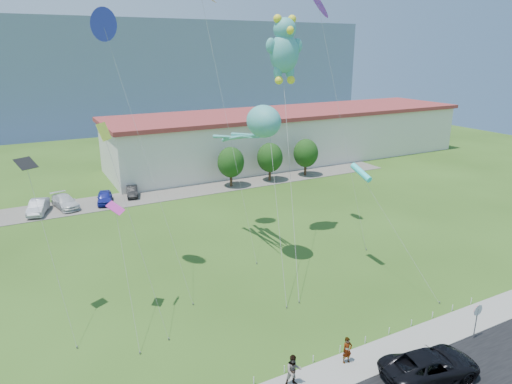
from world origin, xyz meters
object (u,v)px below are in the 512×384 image
stop_sign (477,313)px  parked_car_black (132,191)px  pedestrian_left (347,350)px  parked_car_blue (105,197)px  suv (430,366)px  parked_car_silver (38,207)px  parked_car_white (65,202)px  teddy_bear_kite (284,48)px  warehouse (292,135)px  octopus_kite (256,128)px  pedestrian_right (293,371)px

stop_sign → parked_car_black: stop_sign is taller
stop_sign → pedestrian_left: stop_sign is taller
stop_sign → pedestrian_left: size_ratio=1.49×
stop_sign → parked_car_blue: stop_sign is taller
suv → pedestrian_left: 4.62m
pedestrian_left → parked_car_silver: (-14.48, 36.86, -0.10)m
parked_car_white → teddy_bear_kite: bearing=-59.5°
warehouse → parked_car_white: warehouse is taller
pedestrian_left → parked_car_silver: size_ratio=0.36×
stop_sign → octopus_kite: bearing=111.1°
parked_car_white → parked_car_blue: 4.43m
parked_car_white → octopus_kite: 28.11m
suv → pedestrian_right: (-7.18, 3.05, 0.20)m
parked_car_black → octopus_kite: size_ratio=0.28×
suv → parked_car_black: size_ratio=1.49×
pedestrian_left → parked_car_blue: pedestrian_left is taller
pedestrian_left → octopus_kite: (2.13, 15.44, 10.69)m
warehouse → suv: 54.26m
parked_car_blue → parked_car_black: 3.77m
suv → teddy_bear_kite: bearing=1.8°
pedestrian_right → teddy_bear_kite: (10.26, 18.45, 16.90)m
octopus_kite → teddy_bear_kite: bearing=33.8°
parked_car_silver → teddy_bear_kite: teddy_bear_kite is taller
warehouse → parked_car_silver: 41.04m
pedestrian_right → parked_car_white: size_ratio=0.37×
pedestrian_left → pedestrian_right: size_ratio=0.89×
warehouse → stop_sign: (-16.50, -48.21, -2.26)m
pedestrian_right → octopus_kite: (5.96, 15.58, 10.58)m
warehouse → parked_car_blue: 33.93m
stop_sign → parked_car_blue: bearing=112.3°
pedestrian_right → octopus_kite: bearing=83.9°
pedestrian_right → parked_car_black: 38.38m
parked_car_silver → parked_car_blue: bearing=16.9°
teddy_bear_kite → parked_car_black: bearing=116.6°
parked_car_white → warehouse: bearing=0.8°
warehouse → stop_sign: size_ratio=24.40×
suv → pedestrian_left: bearing=56.3°
pedestrian_left → parked_car_white: 39.21m
pedestrian_left → suv: bearing=-36.2°
suv → teddy_bear_kite: 27.64m
parked_car_silver → teddy_bear_kite: bearing=-26.1°
warehouse → octopus_kite: 39.34m
suv → pedestrian_right: 7.80m
octopus_kite → teddy_bear_kite: (4.30, 2.87, 6.32)m
pedestrian_right → parked_car_white: bearing=116.5°
octopus_kite → teddy_bear_kite: 8.17m
pedestrian_left → teddy_bear_kite: 25.80m
stop_sign → parked_car_black: 42.01m
parked_car_white → parked_car_silver: bearing=179.2°
parked_car_silver → teddy_bear_kite: 32.77m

